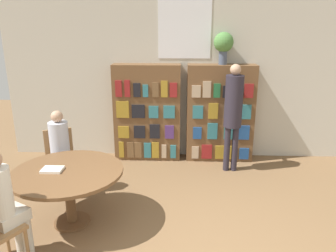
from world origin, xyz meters
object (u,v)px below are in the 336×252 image
at_px(chair_left_side, 60,157).
at_px(librarian_standing, 233,108).
at_px(flower_vase, 224,44).
at_px(reading_table, 68,178).
at_px(bookshelf_right, 220,114).
at_px(seated_reader_left, 60,148).
at_px(seated_reader_right, 4,201).
at_px(bookshelf_left, 147,113).

bearing_deg(chair_left_side, librarian_standing, 170.57).
bearing_deg(chair_left_side, flower_vase, -178.45).
relative_size(flower_vase, reading_table, 0.41).
bearing_deg(bookshelf_right, seated_reader_left, -149.49).
bearing_deg(chair_left_side, bookshelf_right, -178.52).
relative_size(seated_reader_right, librarian_standing, 0.70).
xyz_separation_m(bookshelf_right, librarian_standing, (0.14, -0.50, 0.23)).
height_order(flower_vase, seated_reader_right, flower_vase).
bearing_deg(seated_reader_right, librarian_standing, 71.18).
relative_size(reading_table, librarian_standing, 0.74).
distance_m(bookshelf_left, seated_reader_left, 1.78).
xyz_separation_m(flower_vase, chair_left_side, (-2.46, -1.25, -1.55)).
distance_m(flower_vase, chair_left_side, 3.17).
bearing_deg(bookshelf_left, seated_reader_left, -127.72).
xyz_separation_m(bookshelf_right, reading_table, (-2.04, -2.14, -0.25)).
height_order(bookshelf_left, reading_table, bookshelf_left).
bearing_deg(seated_reader_left, seated_reader_right, 63.01).
bearing_deg(chair_left_side, bookshelf_left, -158.44).
relative_size(chair_left_side, seated_reader_left, 0.73).
bearing_deg(seated_reader_left, bookshelf_left, -153.01).
height_order(bookshelf_right, librarian_standing, librarian_standing).
bearing_deg(bookshelf_right, librarian_standing, -73.96).
bearing_deg(reading_table, flower_vase, 46.48).
xyz_separation_m(flower_vase, librarian_standing, (0.14, -0.51, -0.97)).
height_order(seated_reader_left, librarian_standing, librarian_standing).
distance_m(bookshelf_left, bookshelf_right, 1.30).
xyz_separation_m(reading_table, chair_left_side, (-0.43, 0.90, -0.10)).
bearing_deg(bookshelf_left, reading_table, -109.04).
height_order(bookshelf_left, bookshelf_right, same).
bearing_deg(seated_reader_right, bookshelf_right, 78.34).
distance_m(flower_vase, librarian_standing, 1.10).
distance_m(bookshelf_left, librarian_standing, 1.54).
distance_m(reading_table, seated_reader_left, 0.82).
bearing_deg(librarian_standing, reading_table, -143.05).
bearing_deg(flower_vase, reading_table, -133.52).
height_order(bookshelf_right, flower_vase, flower_vase).
bearing_deg(bookshelf_left, seated_reader_right, -111.59).
relative_size(reading_table, seated_reader_left, 1.06).
bearing_deg(bookshelf_left, flower_vase, 0.21).
height_order(bookshelf_left, librarian_standing, librarian_standing).
bearing_deg(flower_vase, bookshelf_left, -179.79).
bearing_deg(librarian_standing, seated_reader_right, -137.53).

